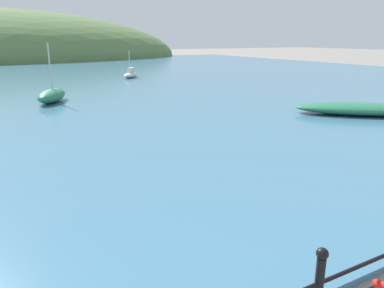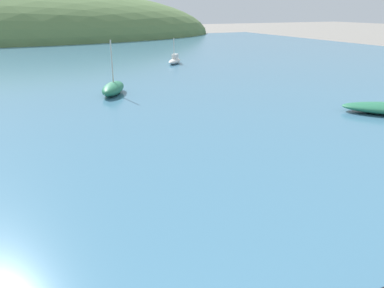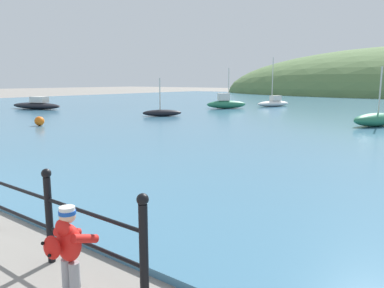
{
  "view_description": "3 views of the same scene",
  "coord_description": "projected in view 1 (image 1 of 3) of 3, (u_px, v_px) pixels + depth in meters",
  "views": [
    {
      "loc": [
        1.06,
        -0.65,
        3.12
      ],
      "look_at": [
        5.14,
        6.74,
        0.73
      ],
      "focal_mm": 35.0,
      "sensor_mm": 36.0,
      "label": 1
    },
    {
      "loc": [
        -0.67,
        -1.17,
        4.49
      ],
      "look_at": [
        3.15,
        7.03,
        1.18
      ],
      "focal_mm": 35.0,
      "sensor_mm": 36.0,
      "label": 2
    },
    {
      "loc": [
        7.77,
        -0.91,
        2.26
      ],
      "look_at": [
        3.22,
        4.97,
        1.0
      ],
      "focal_mm": 35.0,
      "sensor_mm": 36.0,
      "label": 3
    }
  ],
  "objects": [
    {
      "name": "boat_far_left",
      "position": [
        360.0,
        109.0,
        15.27
      ],
      "size": [
        4.99,
        4.43,
        0.47
      ],
      "color": "#287551",
      "rests_on": "water"
    },
    {
      "name": "boat_mid_harbor",
      "position": [
        52.0,
        95.0,
        18.22
      ],
      "size": [
        2.13,
        2.87,
        2.82
      ],
      "color": "#287551",
      "rests_on": "water"
    },
    {
      "name": "boat_twin_mast",
      "position": [
        131.0,
        74.0,
        29.59
      ],
      "size": [
        1.93,
        2.02,
        2.08
      ],
      "color": "silver",
      "rests_on": "water"
    }
  ]
}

